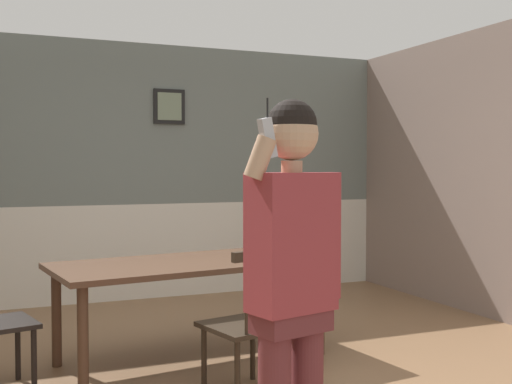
% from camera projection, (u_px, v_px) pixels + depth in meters
% --- Properties ---
extents(room_back_partition, '(5.91, 0.17, 2.76)m').
position_uv_depth(room_back_partition, '(135.00, 177.00, 6.88)').
color(room_back_partition, slate).
rests_on(room_back_partition, ground_plane).
extents(dining_table, '(2.11, 1.17, 0.74)m').
position_uv_depth(dining_table, '(192.00, 271.00, 4.69)').
color(dining_table, '#4C3323').
rests_on(dining_table, ground_plane).
extents(chair_by_doorway, '(0.57, 0.57, 0.94)m').
position_uv_depth(chair_by_doorway, '(249.00, 323.00, 3.97)').
color(chair_by_doorway, '#2D2319').
rests_on(chair_by_doorway, ground_plane).
extents(person_figure, '(0.51, 0.28, 1.72)m').
position_uv_depth(person_figure, '(293.00, 274.00, 2.68)').
color(person_figure, brown).
rests_on(person_figure, ground_plane).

